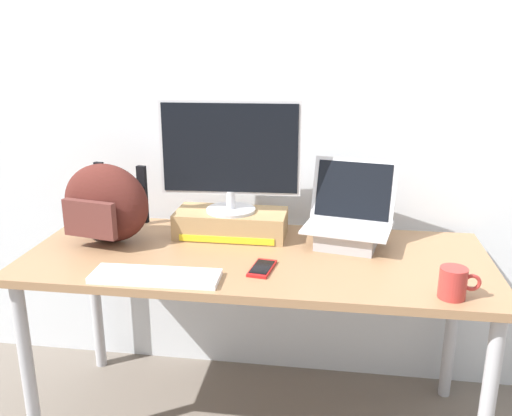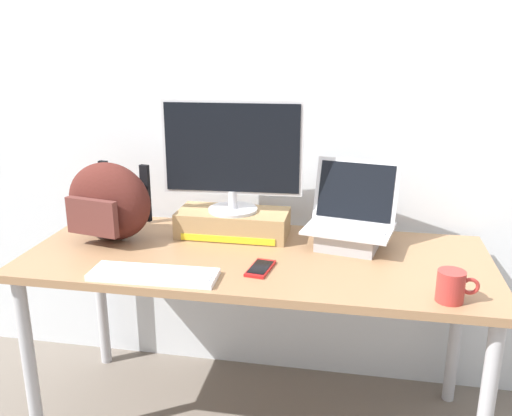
# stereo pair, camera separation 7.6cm
# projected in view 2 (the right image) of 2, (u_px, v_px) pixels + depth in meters

# --- Properties ---
(back_wall) EXTENTS (7.00, 0.10, 2.60)m
(back_wall) POSITION_uv_depth(u_px,v_px,m) (276.00, 90.00, 2.32)
(back_wall) COLOR silver
(back_wall) RESTS_ON ground
(desk) EXTENTS (1.71, 0.71, 0.74)m
(desk) POSITION_uv_depth(u_px,v_px,m) (256.00, 273.00, 2.08)
(desk) COLOR #99704C
(desk) RESTS_ON ground
(toner_box_yellow) EXTENTS (0.44, 0.21, 0.10)m
(toner_box_yellow) POSITION_uv_depth(u_px,v_px,m) (233.00, 223.00, 2.24)
(toner_box_yellow) COLOR #A88456
(toner_box_yellow) RESTS_ON desk
(desktop_monitor) EXTENTS (0.55, 0.20, 0.44)m
(desktop_monitor) POSITION_uv_depth(u_px,v_px,m) (232.00, 155.00, 2.16)
(desktop_monitor) COLOR silver
(desktop_monitor) RESTS_ON toner_box_yellow
(open_laptop) EXTENTS (0.37, 0.31, 0.32)m
(open_laptop) POSITION_uv_depth(u_px,v_px,m) (350.00, 230.00, 2.12)
(open_laptop) COLOR #ADADB2
(open_laptop) RESTS_ON desk
(external_keyboard) EXTENTS (0.43, 0.15, 0.02)m
(external_keyboard) POSITION_uv_depth(u_px,v_px,m) (154.00, 274.00, 1.86)
(external_keyboard) COLOR white
(external_keyboard) RESTS_ON desk
(messenger_backpack) EXTENTS (0.39, 0.28, 0.31)m
(messenger_backpack) POSITION_uv_depth(u_px,v_px,m) (109.00, 202.00, 2.17)
(messenger_backpack) COLOR #4C1E19
(messenger_backpack) RESTS_ON desk
(coffee_mug) EXTENTS (0.13, 0.09, 0.10)m
(coffee_mug) POSITION_uv_depth(u_px,v_px,m) (452.00, 286.00, 1.68)
(coffee_mug) COLOR #B2332D
(coffee_mug) RESTS_ON desk
(cell_phone) EXTENTS (0.09, 0.16, 0.01)m
(cell_phone) POSITION_uv_depth(u_px,v_px,m) (260.00, 268.00, 1.92)
(cell_phone) COLOR red
(cell_phone) RESTS_ON desk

